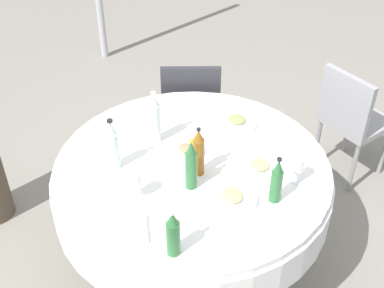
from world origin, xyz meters
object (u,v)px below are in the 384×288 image
at_px(bottle_clear_far, 154,119).
at_px(wine_glass_far, 297,166).
at_px(bottle_green_south, 173,234).
at_px(plate_right, 232,198).
at_px(chair_inner, 191,104).
at_px(bottle_green_east, 277,181).
at_px(bottle_green_front, 191,166).
at_px(bottle_clear_inner, 113,146).
at_px(dining_table, 192,184).
at_px(plate_mid, 237,121).
at_px(plate_outer, 186,150).
at_px(wine_glass_south, 134,180).
at_px(plate_west, 259,167).
at_px(bottle_amber_left, 198,153).
at_px(chair_rear, 351,116).

distance_m(bottle_clear_far, wine_glass_far, 0.82).
height_order(bottle_green_south, plate_right, bottle_green_south).
bearing_deg(chair_inner, bottle_green_east, -71.51).
xyz_separation_m(bottle_green_front, bottle_clear_far, (-0.44, 0.03, 0.01)).
xyz_separation_m(bottle_clear_far, bottle_clear_inner, (0.09, -0.30, -0.01)).
xyz_separation_m(dining_table, plate_right, (0.34, 0.02, 0.16)).
relative_size(bottle_clear_inner, plate_mid, 1.22).
bearing_deg(plate_mid, plate_outer, -78.60).
bearing_deg(bottle_green_east, plate_mid, 160.15).
xyz_separation_m(wine_glass_south, plate_outer, (-0.18, 0.40, -0.10)).
height_order(bottle_green_east, plate_outer, bottle_green_east).
bearing_deg(plate_west, chair_inner, 168.92).
height_order(bottle_clear_inner, wine_glass_south, bottle_clear_inner).
distance_m(bottle_clear_inner, plate_right, 0.67).
relative_size(bottle_amber_left, wine_glass_far, 2.01).
bearing_deg(chair_inner, plate_mid, -63.66).
bearing_deg(plate_outer, plate_mid, 101.40).
relative_size(bottle_clear_inner, plate_outer, 1.47).
bearing_deg(bottle_clear_far, plate_outer, 27.08).
distance_m(dining_table, chair_rear, 1.35).
xyz_separation_m(bottle_green_front, chair_rear, (-0.24, 1.44, -0.36)).
bearing_deg(plate_west, bottle_clear_far, -145.62).
bearing_deg(plate_right, bottle_amber_left, -172.64).
xyz_separation_m(plate_mid, chair_rear, (0.10, 0.91, -0.23)).
bearing_deg(plate_west, bottle_clear_inner, -123.06).
relative_size(bottle_green_south, chair_inner, 0.29).
bearing_deg(bottle_green_east, plate_outer, -162.83).
xyz_separation_m(bottle_green_south, bottle_clear_inner, (-0.68, 0.03, 0.03)).
height_order(bottle_clear_far, plate_west, bottle_clear_far).
bearing_deg(bottle_clear_inner, plate_west, 56.94).
distance_m(wine_glass_south, plate_mid, 0.85).
xyz_separation_m(bottle_green_south, chair_inner, (-1.27, 0.87, -0.34)).
bearing_deg(bottle_green_front, chair_inner, 148.39).
bearing_deg(bottle_clear_far, chair_rear, 81.78).
bearing_deg(plate_west, dining_table, -127.45).
bearing_deg(plate_outer, bottle_green_front, -26.33).
distance_m(plate_west, chair_inner, 1.06).
relative_size(bottle_green_east, plate_mid, 1.06).
distance_m(bottle_green_front, wine_glass_south, 0.29).
relative_size(dining_table, plate_mid, 6.12).
distance_m(bottle_amber_left, bottle_clear_inner, 0.45).
bearing_deg(plate_right, bottle_clear_inner, -144.37).
xyz_separation_m(bottle_green_front, plate_mid, (-0.34, 0.53, -0.13)).
bearing_deg(chair_inner, wine_glass_south, -103.41).
xyz_separation_m(wine_glass_far, plate_mid, (-0.58, 0.05, -0.09)).
bearing_deg(wine_glass_far, plate_mid, 175.29).
distance_m(bottle_amber_left, wine_glass_far, 0.51).
bearing_deg(chair_rear, wine_glass_south, -88.55).
xyz_separation_m(dining_table, bottle_green_south, (0.47, -0.39, 0.26)).
distance_m(dining_table, bottle_clear_far, 0.42).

